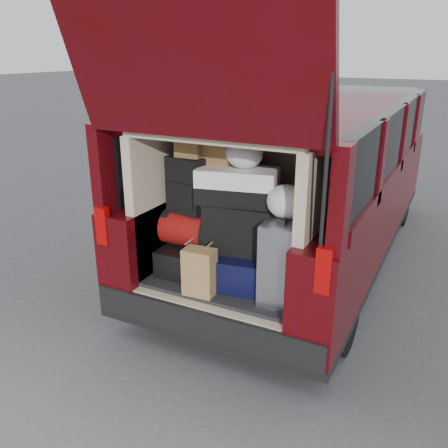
% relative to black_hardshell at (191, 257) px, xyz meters
% --- Properties ---
extents(ground, '(80.00, 80.00, 0.00)m').
position_rel_black_hardshell_xyz_m(ground, '(0.38, -0.16, -0.66)').
color(ground, '#3C3C3E').
rests_on(ground, ground).
extents(minivan, '(1.90, 5.35, 2.77)m').
position_rel_black_hardshell_xyz_m(minivan, '(0.38, 1.70, 0.25)').
color(minivan, black).
rests_on(minivan, ground).
extents(load_floor, '(1.24, 1.05, 0.55)m').
position_rel_black_hardshell_xyz_m(load_floor, '(0.38, 0.12, -0.38)').
color(load_floor, black).
rests_on(load_floor, ground).
extents(black_hardshell, '(0.42, 0.56, 0.22)m').
position_rel_black_hardshell_xyz_m(black_hardshell, '(0.00, 0.00, 0.00)').
color(black_hardshell, black).
rests_on(black_hardshell, load_floor).
extents(navy_hardshell, '(0.56, 0.65, 0.25)m').
position_rel_black_hardshell_xyz_m(navy_hardshell, '(0.45, 0.01, 0.02)').
color(navy_hardshell, black).
rests_on(navy_hardshell, load_floor).
extents(silver_roller, '(0.29, 0.43, 0.61)m').
position_rel_black_hardshell_xyz_m(silver_roller, '(0.84, -0.12, 0.20)').
color(silver_roller, white).
rests_on(silver_roller, load_floor).
extents(kraft_bag, '(0.24, 0.16, 0.36)m').
position_rel_black_hardshell_xyz_m(kraft_bag, '(0.28, -0.34, 0.07)').
color(kraft_bag, '#9E7447').
rests_on(kraft_bag, load_floor).
extents(red_duffel, '(0.45, 0.30, 0.29)m').
position_rel_black_hardshell_xyz_m(red_duffel, '(0.00, -0.01, 0.25)').
color(red_duffel, maroon).
rests_on(red_duffel, black_hardshell).
extents(black_soft_case, '(0.56, 0.38, 0.38)m').
position_rel_black_hardshell_xyz_m(black_soft_case, '(0.44, 0.02, 0.34)').
color(black_soft_case, black).
rests_on(black_soft_case, navy_hardshell).
extents(backpack, '(0.34, 0.24, 0.45)m').
position_rel_black_hardshell_xyz_m(backpack, '(-0.01, 0.00, 0.62)').
color(backpack, black).
rests_on(backpack, red_duffel).
extents(twotone_duffel, '(0.65, 0.43, 0.27)m').
position_rel_black_hardshell_xyz_m(twotone_duffel, '(0.41, 0.03, 0.66)').
color(twotone_duffel, white).
rests_on(twotone_duffel, black_soft_case).
extents(grocery_sack_lower, '(0.21, 0.18, 0.18)m').
position_rel_black_hardshell_xyz_m(grocery_sack_lower, '(0.01, 0.03, 0.94)').
color(grocery_sack_lower, brown).
rests_on(grocery_sack_lower, backpack).
extents(grocery_sack_upper, '(0.24, 0.19, 0.23)m').
position_rel_black_hardshell_xyz_m(grocery_sack_upper, '(0.22, 0.10, 0.91)').
color(grocery_sack_upper, brown).
rests_on(grocery_sack_upper, twotone_duffel).
extents(plastic_bag_center, '(0.30, 0.29, 0.22)m').
position_rel_black_hardshell_xyz_m(plastic_bag_center, '(0.45, 0.05, 0.90)').
color(plastic_bag_center, silver).
rests_on(plastic_bag_center, twotone_duffel).
extents(plastic_bag_right, '(0.33, 0.31, 0.24)m').
position_rel_black_hardshell_xyz_m(plastic_bag_right, '(0.83, -0.07, 0.62)').
color(plastic_bag_right, silver).
rests_on(plastic_bag_right, silver_roller).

